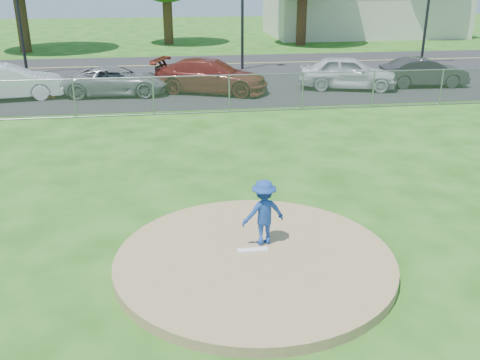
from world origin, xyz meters
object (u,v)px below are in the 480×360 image
at_px(parked_car_pearl, 348,72).
at_px(traffic_signal_left, 23,10).
at_px(parked_car_gray, 117,81).
at_px(parked_car_charcoal, 424,72).
at_px(parked_car_darkred, 211,76).
at_px(pitcher, 264,212).
at_px(traffic_signal_right, 432,7).
at_px(parked_car_white, 9,82).
at_px(traffic_cone, 51,90).
at_px(commercial_building, 363,9).

bearing_deg(parked_car_pearl, traffic_signal_left, 84.17).
relative_size(parked_car_gray, parked_car_charcoal, 1.11).
xyz_separation_m(parked_car_darkred, parked_car_pearl, (6.57, -0.11, 0.01)).
relative_size(pitcher, parked_car_charcoal, 0.33).
bearing_deg(parked_car_gray, parked_car_pearl, -88.25).
height_order(traffic_signal_left, parked_car_charcoal, traffic_signal_left).
bearing_deg(traffic_signal_right, parked_car_white, -164.34).
bearing_deg(traffic_cone, parked_car_darkred, 0.51).
xyz_separation_m(traffic_signal_left, traffic_cone, (2.16, -6.22, -3.02)).
bearing_deg(commercial_building, parked_car_darkred, -124.77).
bearing_deg(traffic_cone, traffic_signal_right, 16.61).
height_order(pitcher, parked_car_charcoal, pitcher).
height_order(traffic_signal_left, parked_car_darkred, traffic_signal_left).
bearing_deg(parked_car_white, parked_car_gray, -95.62).
relative_size(commercial_building, traffic_signal_left, 2.93).
height_order(traffic_signal_right, parked_car_pearl, traffic_signal_right).
bearing_deg(pitcher, parked_car_charcoal, -137.59).
xyz_separation_m(commercial_building, parked_car_charcoal, (-4.92, -22.20, -1.47)).
height_order(traffic_cone, parked_car_darkred, parked_car_darkred).
bearing_deg(parked_car_white, parked_car_darkred, -97.81).
bearing_deg(traffic_signal_left, parked_car_pearl, -21.43).
xyz_separation_m(pitcher, parked_car_charcoal, (10.82, 15.30, -0.18)).
distance_m(traffic_signal_right, parked_car_gray, 19.11).
distance_m(pitcher, parked_car_gray, 15.93).
distance_m(commercial_building, traffic_cone, 31.74).
relative_size(traffic_signal_left, traffic_signal_right, 1.00).
bearing_deg(pitcher, parked_car_gray, -87.99).
bearing_deg(traffic_cone, parked_car_gray, 3.12).
distance_m(traffic_signal_left, parked_car_charcoal, 20.96).
height_order(traffic_signal_right, pitcher, traffic_signal_right).
distance_m(traffic_signal_right, pitcher, 25.76).
bearing_deg(traffic_signal_left, parked_car_charcoal, -17.34).
xyz_separation_m(traffic_cone, parked_car_white, (-1.71, -0.11, 0.43)).
distance_m(pitcher, parked_car_pearl, 16.74).
distance_m(commercial_building, traffic_signal_left, 29.51).
distance_m(parked_car_white, parked_car_gray, 4.64).
bearing_deg(parked_car_charcoal, parked_car_gray, 91.99).
distance_m(traffic_signal_right, traffic_cone, 21.95).
height_order(traffic_signal_left, traffic_cone, traffic_signal_left).
relative_size(traffic_signal_left, parked_car_charcoal, 1.35).
distance_m(parked_car_white, parked_car_darkred, 8.93).
relative_size(parked_car_white, parked_car_gray, 0.99).
distance_m(commercial_building, parked_car_pearl, 23.98).
bearing_deg(pitcher, traffic_signal_right, -135.36).
bearing_deg(commercial_building, traffic_signal_left, -147.13).
xyz_separation_m(traffic_signal_left, traffic_signal_right, (23.00, 0.00, 0.00)).
relative_size(traffic_signal_left, pitcher, 4.14).
height_order(commercial_building, traffic_signal_left, traffic_signal_left).
bearing_deg(parked_car_pearl, parked_car_white, 105.82).
distance_m(traffic_cone, parked_car_pearl, 13.80).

